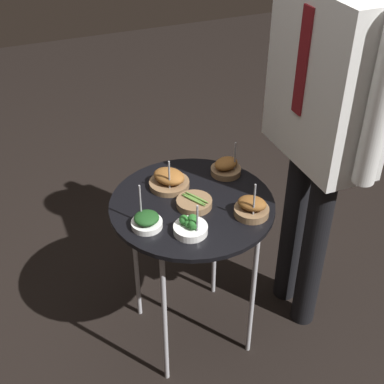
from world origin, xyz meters
name	(u,v)px	position (x,y,z in m)	size (l,w,h in m)	color
ground_plane	(192,330)	(0.00, 0.00, 0.00)	(8.00, 8.00, 0.00)	black
serving_cart	(192,215)	(0.00, 0.00, 0.67)	(0.63, 0.63, 0.73)	black
bowl_asparagus_far_rim	(195,203)	(0.02, 0.00, 0.75)	(0.13, 0.13, 0.04)	brown
bowl_roast_center	(169,180)	(-0.13, -0.04, 0.76)	(0.16, 0.16, 0.14)	brown
bowl_roast_front_right	(252,208)	(0.15, 0.18, 0.76)	(0.13, 0.13, 0.16)	brown
bowl_roast_front_center	(226,167)	(-0.13, 0.20, 0.76)	(0.12, 0.12, 0.15)	brown
bowl_broccoli_back_right	(191,227)	(0.16, -0.07, 0.76)	(0.12, 0.12, 0.14)	white
bowl_spinach_back_left	(147,221)	(0.07, -0.20, 0.76)	(0.11, 0.11, 0.16)	white
waiter_figure	(325,99)	(0.03, 0.51, 1.08)	(0.63, 0.24, 1.71)	black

